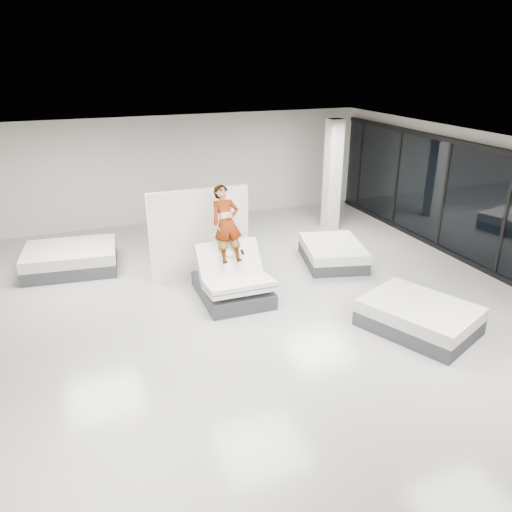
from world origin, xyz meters
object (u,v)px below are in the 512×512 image
flat_bed_right_near (419,317)px  remote (242,252)px  hero_bed (233,282)px  divider_panel (200,234)px  column (332,176)px  flat_bed_left_far (71,259)px  flat_bed_right_far (333,253)px  person (227,239)px

flat_bed_right_near → remote: bearing=135.8°
hero_bed → divider_panel: size_ratio=0.79×
hero_bed → flat_bed_right_near: bearing=-42.0°
hero_bed → remote: hero_bed is taller
hero_bed → divider_panel: (-0.33, 1.33, 0.69)m
remote → flat_bed_right_near: size_ratio=0.06×
divider_panel → flat_bed_right_near: bearing=-50.9°
hero_bed → column: bearing=38.1°
remote → flat_bed_right_near: remote is taller
flat_bed_left_far → remote: bearing=-39.9°
hero_bed → flat_bed_right_near: (2.83, -2.55, -0.09)m
remote → flat_bed_right_near: bearing=-43.4°
hero_bed → remote: bearing=-2.3°
divider_panel → flat_bed_right_near: (3.16, -3.87, -0.78)m
hero_bed → flat_bed_right_far: hero_bed is taller
remote → divider_panel: 1.45m
flat_bed_left_far → flat_bed_right_near: bearing=-41.8°
person → remote: 0.46m
divider_panel → person: bearing=-71.3°
remote → person: bearing=122.2°
divider_panel → flat_bed_right_near: 5.06m
divider_panel → flat_bed_right_far: size_ratio=1.09×
hero_bed → divider_panel: bearing=103.9°
remote → hero_bed: bearing=178.5°
hero_bed → column: 5.44m
divider_panel → column: column is taller
flat_bed_right_far → column: column is taller
remote → flat_bed_right_far: bearing=20.0°
hero_bed → remote: 0.70m
person → flat_bed_left_far: size_ratio=0.74×
flat_bed_right_far → column: size_ratio=0.66×
hero_bed → person: (0.00, 0.34, 0.86)m
flat_bed_right_far → flat_bed_left_far: bearing=162.9°
hero_bed → column: column is taller
hero_bed → remote: size_ratio=13.10×
hero_bed → flat_bed_right_near: size_ratio=0.77×
person → remote: (0.21, -0.35, -0.20)m
flat_bed_right_far → flat_bed_right_near: flat_bed_right_near is taller
person → column: 5.10m
flat_bed_left_far → column: size_ratio=0.71×
flat_bed_right_near → hero_bed: bearing=138.0°
remote → flat_bed_right_far: (2.73, 0.95, -0.77)m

